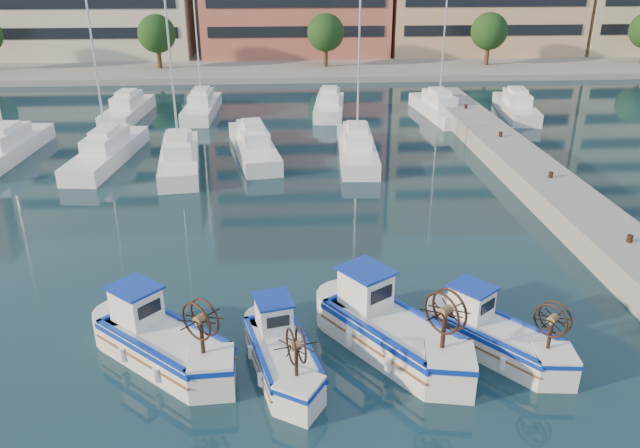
{
  "coord_description": "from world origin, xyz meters",
  "views": [
    {
      "loc": [
        -1.1,
        -16.19,
        12.01
      ],
      "look_at": [
        0.46,
        7.95,
        1.5
      ],
      "focal_mm": 35.0,
      "sensor_mm": 36.0,
      "label": 1
    }
  ],
  "objects_px": {
    "fishing_boat_a": "(161,339)",
    "fishing_boat_b": "(282,351)",
    "fishing_boat_c": "(390,327)",
    "fishing_boat_d": "(495,333)"
  },
  "relations": [
    {
      "from": "fishing_boat_a",
      "to": "fishing_boat_c",
      "type": "relative_size",
      "value": 0.9
    },
    {
      "from": "fishing_boat_b",
      "to": "fishing_boat_d",
      "type": "xyz_separation_m",
      "value": [
        6.9,
        0.49,
        0.02
      ]
    },
    {
      "from": "fishing_boat_a",
      "to": "fishing_boat_c",
      "type": "bearing_deg",
      "value": -47.05
    },
    {
      "from": "fishing_boat_c",
      "to": "fishing_boat_a",
      "type": "bearing_deg",
      "value": 145.97
    },
    {
      "from": "fishing_boat_c",
      "to": "fishing_boat_d",
      "type": "xyz_separation_m",
      "value": [
        3.39,
        -0.32,
        -0.16
      ]
    },
    {
      "from": "fishing_boat_a",
      "to": "fishing_boat_b",
      "type": "height_order",
      "value": "fishing_boat_a"
    },
    {
      "from": "fishing_boat_a",
      "to": "fishing_boat_c",
      "type": "xyz_separation_m",
      "value": [
        7.32,
        0.11,
        0.06
      ]
    },
    {
      "from": "fishing_boat_d",
      "to": "fishing_boat_a",
      "type": "bearing_deg",
      "value": 139.35
    },
    {
      "from": "fishing_boat_b",
      "to": "fishing_boat_c",
      "type": "distance_m",
      "value": 3.61
    },
    {
      "from": "fishing_boat_b",
      "to": "fishing_boat_a",
      "type": "bearing_deg",
      "value": 155.82
    }
  ]
}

